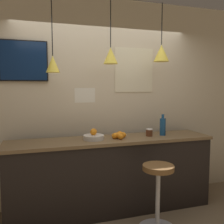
{
  "coord_description": "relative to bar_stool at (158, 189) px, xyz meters",
  "views": [
    {
      "loc": [
        -0.97,
        -2.43,
        1.65
      ],
      "look_at": [
        0.0,
        0.65,
        1.33
      ],
      "focal_mm": 40.0,
      "sensor_mm": 36.0,
      "label": 1
    }
  ],
  "objects": [
    {
      "name": "pendant_lamp_right",
      "position": [
        0.38,
        0.68,
        1.64
      ],
      "size": [
        0.21,
        0.21,
        0.79
      ],
      "color": "black"
    },
    {
      "name": "juice_bottle",
      "position": [
        0.39,
        0.62,
        0.62
      ],
      "size": [
        0.08,
        0.08,
        0.3
      ],
      "color": "navy",
      "rests_on": "service_counter"
    },
    {
      "name": "hanging_menu_board",
      "position": [
        -0.76,
        0.41,
        1.07
      ],
      "size": [
        0.24,
        0.01,
        0.17
      ],
      "color": "silver"
    },
    {
      "name": "fruit_bowl",
      "position": [
        -0.6,
        0.62,
        0.54
      ],
      "size": [
        0.27,
        0.27,
        0.14
      ],
      "color": "beige",
      "rests_on": "service_counter"
    },
    {
      "name": "bar_stool",
      "position": [
        0.0,
        0.0,
        0.0
      ],
      "size": [
        0.45,
        0.45,
        0.77
      ],
      "color": "#B7B7BC",
      "rests_on": "ground_plane"
    },
    {
      "name": "orange_pile",
      "position": [
        -0.26,
        0.59,
        0.53
      ],
      "size": [
        0.21,
        0.2,
        0.09
      ],
      "color": "orange",
      "rests_on": "service_counter"
    },
    {
      "name": "spread_jar",
      "position": [
        0.18,
        0.62,
        0.54
      ],
      "size": [
        0.09,
        0.09,
        0.1
      ],
      "color": "#562D19",
      "rests_on": "service_counter"
    },
    {
      "name": "wall_poster",
      "position": [
        0.1,
        0.99,
        1.42
      ],
      "size": [
        0.59,
        0.01,
        0.64
      ],
      "color": "beige"
    },
    {
      "name": "pendant_lamp_middle",
      "position": [
        -0.36,
        0.68,
        1.58
      ],
      "size": [
        0.19,
        0.19,
        0.85
      ],
      "color": "black"
    },
    {
      "name": "back_wall",
      "position": [
        -0.36,
        1.02,
        0.96
      ],
      "size": [
        8.0,
        0.06,
        2.9
      ],
      "color": "beige",
      "rests_on": "ground_plane"
    },
    {
      "name": "pendant_lamp_left",
      "position": [
        -1.09,
        0.68,
        1.45
      ],
      "size": [
        0.17,
        0.17,
        0.97
      ],
      "color": "black"
    },
    {
      "name": "service_counter",
      "position": [
        -0.36,
        0.62,
        0.0
      ],
      "size": [
        2.72,
        0.59,
        0.98
      ],
      "color": "black",
      "rests_on": "ground_plane"
    },
    {
      "name": "mounted_tv",
      "position": [
        -1.43,
        0.97,
        1.5
      ],
      "size": [
        0.6,
        0.04,
        0.52
      ],
      "color": "black"
    }
  ]
}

